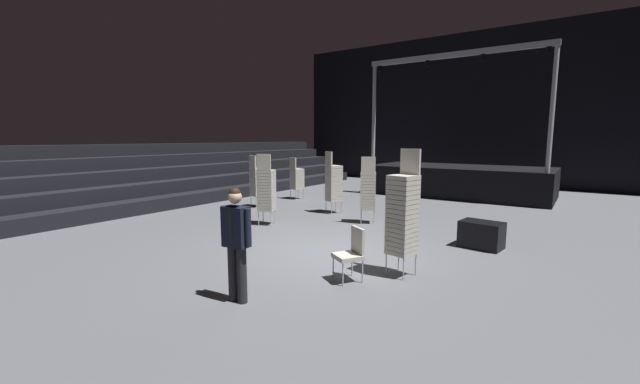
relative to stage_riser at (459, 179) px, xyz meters
The scene contains 13 objects.
ground_plane 10.40m from the stage_riser, 90.00° to the right, with size 22.00×30.00×0.10m, color #515459.
arena_end_wall 5.68m from the stage_riser, 90.00° to the left, with size 22.00×0.30×8.00m, color black.
bleacher_bank_left 13.09m from the stage_riser, 134.22° to the right, with size 3.75×24.00×2.25m.
stage_riser is the anchor object (origin of this frame).
man_with_tie 13.44m from the stage_riser, 88.64° to the right, with size 0.57×0.26×1.77m.
chair_stack_front_left 11.08m from the stage_riser, 80.01° to the right, with size 0.53×0.53×2.31m.
chair_stack_front_right 7.13m from the stage_riser, 136.94° to the right, with size 0.55×0.55×1.71m.
chair_stack_mid_left 9.63m from the stage_riser, 107.91° to the right, with size 0.58×0.58×2.05m.
chair_stack_mid_right 8.87m from the stage_riser, 126.11° to the right, with size 0.54×0.54×1.88m.
chair_stack_mid_centre 6.96m from the stage_riser, 109.63° to the right, with size 0.59×0.59×2.05m.
chair_stack_rear_left 7.35m from the stage_riser, 95.09° to the right, with size 0.59×0.59×1.96m.
equipment_road_case 8.63m from the stage_riser, 71.62° to the right, with size 0.90×0.60×0.61m, color black.
loose_chair_near_man 11.73m from the stage_riser, 83.63° to the right, with size 0.61×0.61×0.95m.
Camera 1 is at (4.59, -7.02, 2.50)m, focal length 21.81 mm.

